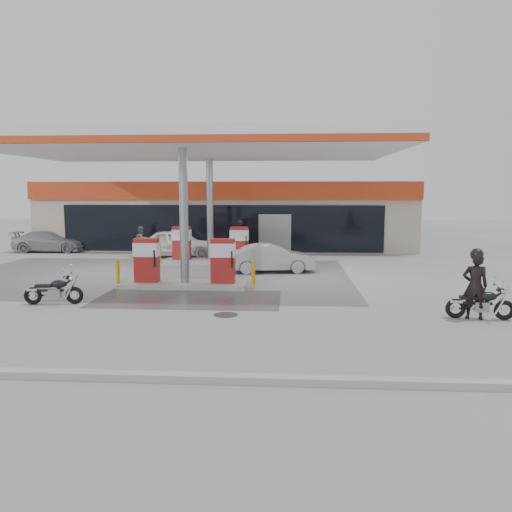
{
  "coord_description": "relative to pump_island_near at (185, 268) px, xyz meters",
  "views": [
    {
      "loc": [
        3.75,
        -15.72,
        3.5
      ],
      "look_at": [
        2.61,
        1.76,
        1.2
      ],
      "focal_mm": 35.0,
      "sensor_mm": 36.0,
      "label": 1
    }
  ],
  "objects": [
    {
      "name": "ground",
      "position": [
        0.0,
        -2.0,
        -0.71
      ],
      "size": [
        90.0,
        90.0,
        0.0
      ],
      "primitive_type": "plane",
      "color": "gray",
      "rests_on": "ground"
    },
    {
      "name": "hatchback_silver",
      "position": [
        3.02,
        3.6,
        -0.1
      ],
      "size": [
        3.85,
        1.87,
        1.22
      ],
      "primitive_type": "imported",
      "rotation": [
        0.0,
        0.0,
        1.73
      ],
      "color": "#A5A7AD",
      "rests_on": "ground"
    },
    {
      "name": "sedan_white",
      "position": [
        -2.08,
        8.2,
        0.02
      ],
      "size": [
        4.29,
        1.73,
        1.46
      ],
      "primitive_type": "imported",
      "rotation": [
        0.0,
        0.0,
        1.57
      ],
      "color": "white",
      "rests_on": "ground"
    },
    {
      "name": "attendant",
      "position": [
        -4.17,
        8.62,
        0.09
      ],
      "size": [
        0.75,
        0.88,
        1.6
      ],
      "primitive_type": "imported",
      "rotation": [
        0.0,
        0.0,
        1.77
      ],
      "color": "#5B5B61",
      "rests_on": "ground"
    },
    {
      "name": "canopy",
      "position": [
        0.0,
        3.0,
        4.56
      ],
      "size": [
        16.0,
        10.02,
        5.51
      ],
      "color": "silver",
      "rests_on": "ground"
    },
    {
      "name": "store_building",
      "position": [
        0.01,
        13.94,
        1.3
      ],
      "size": [
        22.0,
        8.22,
        4.0
      ],
      "color": "beige",
      "rests_on": "ground"
    },
    {
      "name": "biker_main",
      "position": [
        8.85,
        -3.99,
        0.21
      ],
      "size": [
        0.73,
        0.53,
        1.84
      ],
      "primitive_type": "imported",
      "rotation": [
        0.0,
        0.0,
        3.0
      ],
      "color": "black",
      "rests_on": "ground"
    },
    {
      "name": "main_motorcycle",
      "position": [
        9.04,
        -4.0,
        -0.3
      ],
      "size": [
        1.82,
        0.7,
        0.94
      ],
      "rotation": [
        0.0,
        0.0,
        -0.09
      ],
      "color": "black",
      "rests_on": "ground"
    },
    {
      "name": "parked_car_right",
      "position": [
        7.08,
        12.0,
        -0.08
      ],
      "size": [
        4.87,
        2.93,
        1.26
      ],
      "primitive_type": "imported",
      "rotation": [
        0.0,
        0.0,
        1.76
      ],
      "color": "#A7ABAF",
      "rests_on": "ground"
    },
    {
      "name": "parked_motorcycle",
      "position": [
        -3.47,
        -2.99,
        -0.3
      ],
      "size": [
        1.81,
        0.69,
        0.93
      ],
      "rotation": [
        0.0,
        0.0,
        0.13
      ],
      "color": "black",
      "rests_on": "ground"
    },
    {
      "name": "pump_island_far",
      "position": [
        0.0,
        6.0,
        0.0
      ],
      "size": [
        5.14,
        1.3,
        1.78
      ],
      "color": "#9E9E99",
      "rests_on": "ground"
    },
    {
      "name": "parked_car_left",
      "position": [
        -9.98,
        10.0,
        -0.11
      ],
      "size": [
        4.19,
        1.89,
        1.19
      ],
      "primitive_type": "imported",
      "rotation": [
        0.0,
        0.0,
        1.63
      ],
      "color": "#989A9F",
      "rests_on": "ground"
    },
    {
      "name": "wet_patch",
      "position": [
        0.5,
        -2.0,
        -0.71
      ],
      "size": [
        6.0,
        3.0,
        0.0
      ],
      "primitive_type": "cube",
      "color": "#4C4C4F",
      "rests_on": "ground"
    },
    {
      "name": "kerb",
      "position": [
        0.0,
        -9.0,
        -0.64
      ],
      "size": [
        28.0,
        0.25,
        0.15
      ],
      "primitive_type": "cube",
      "color": "gray",
      "rests_on": "ground"
    },
    {
      "name": "biker_walking",
      "position": [
        1.16,
        8.92,
        0.2
      ],
      "size": [
        1.15,
        0.85,
        1.81
      ],
      "primitive_type": "imported",
      "rotation": [
        0.0,
        0.0,
        0.43
      ],
      "color": "black",
      "rests_on": "ground"
    },
    {
      "name": "pump_island_near",
      "position": [
        0.0,
        0.0,
        0.0
      ],
      "size": [
        5.14,
        1.3,
        1.78
      ],
      "color": "#9E9E99",
      "rests_on": "ground"
    },
    {
      "name": "drain_cover",
      "position": [
        2.0,
        -4.0,
        -0.71
      ],
      "size": [
        0.7,
        0.7,
        0.01
      ],
      "primitive_type": "cylinder",
      "color": "#38383A",
      "rests_on": "ground"
    }
  ]
}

